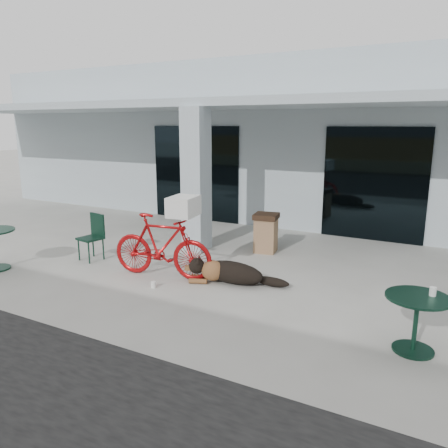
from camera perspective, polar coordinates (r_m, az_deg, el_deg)
The scene contains 14 objects.
ground at distance 7.34m, azimuth -3.04°, elevation -9.15°, with size 80.00×80.00×0.00m, color #B6B5AB.
building at distance 14.74m, azimuth 14.62°, elevation 10.55°, with size 22.00×7.00×4.50m, color #AEBFC6.
storefront_glass_left at distance 12.80m, azimuth -3.75°, elevation 6.59°, with size 2.80×0.06×2.70m, color black.
storefront_glass_right at distance 11.00m, azimuth 18.99°, elevation 4.88°, with size 2.40×0.06×2.70m, color black.
column at distance 9.62m, azimuth -3.65°, elevation 5.76°, with size 0.50×0.50×3.12m, color #AEBFC6.
overhang at distance 10.06m, azimuth 7.87°, elevation 15.40°, with size 22.00×2.80×0.18m, color #AEBFC6.
bicycle at distance 8.03m, azimuth -8.11°, elevation -2.86°, with size 0.55×1.96×1.18m, color #AC0D10.
laundry_basket at distance 7.66m, azimuth -5.32°, elevation 2.31°, with size 0.59×0.43×0.35m, color white.
dog at distance 7.73m, azimuth 1.02°, elevation -6.17°, with size 1.37×0.46×0.46m, color black, non-canonical shape.
cup_near_dog at distance 7.69m, azimuth -9.20°, elevation -7.82°, with size 0.09×0.09×0.11m, color white.
cafe_chair_near at distance 9.38m, azimuth -17.06°, elevation -1.72°, with size 0.43×0.47×0.95m, color #123426, non-canonical shape.
cafe_table_far at distance 5.97m, azimuth 23.72°, elevation -11.87°, with size 0.77×0.77×0.72m, color #123426, non-canonical shape.
cup_on_table at distance 5.91m, azimuth 25.62°, elevation -7.95°, with size 0.08×0.08×0.11m, color white.
trash_receptacle at distance 9.60m, azimuth 5.49°, elevation -1.16°, with size 0.50×0.50×0.86m, color #8F6B4A, non-canonical shape.
Camera 1 is at (3.57, -5.79, 2.76)m, focal length 35.00 mm.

